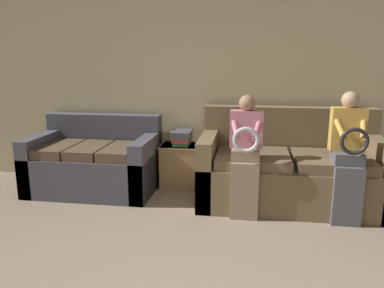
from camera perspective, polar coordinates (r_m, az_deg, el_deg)
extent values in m
cube|color=#C6B789|center=(4.61, 5.98, 9.42)|extent=(7.74, 0.06, 2.55)
cube|color=brown|center=(4.21, 14.60, -5.75)|extent=(1.93, 0.97, 0.46)
cube|color=brown|center=(4.46, 14.48, 1.99)|extent=(1.93, 0.20, 0.55)
cube|color=brown|center=(4.17, 2.49, -3.56)|extent=(0.16, 0.97, 0.74)
cube|color=brown|center=(4.36, 26.39, -4.18)|extent=(0.16, 0.97, 0.74)
cube|color=brown|center=(4.01, 9.23, -2.18)|extent=(0.76, 0.73, 0.11)
cube|color=brown|center=(4.10, 20.57, -2.51)|extent=(0.76, 0.73, 0.11)
cube|color=#4C4C56|center=(4.64, -14.58, -4.06)|extent=(1.45, 0.92, 0.46)
cube|color=#4C4C56|center=(4.86, -13.21, 2.06)|extent=(1.45, 0.20, 0.41)
cube|color=#4C4C56|center=(4.90, -21.59, -2.42)|extent=(0.16, 0.92, 0.66)
cube|color=#4C4C56|center=(4.40, -6.91, -3.26)|extent=(0.16, 0.92, 0.66)
cube|color=brown|center=(4.64, -19.53, -0.75)|extent=(0.35, 0.68, 0.11)
cube|color=brown|center=(4.48, -15.28, -0.93)|extent=(0.35, 0.68, 0.11)
cube|color=brown|center=(4.34, -10.74, -1.13)|extent=(0.35, 0.68, 0.11)
cube|color=gray|center=(3.71, 7.96, -7.11)|extent=(0.27, 0.10, 0.57)
cube|color=gray|center=(3.75, 8.15, -1.48)|extent=(0.27, 0.28, 0.11)
cube|color=#D17A8E|center=(3.76, 8.28, 2.31)|extent=(0.32, 0.14, 0.37)
sphere|color=#A37A5B|center=(3.73, 8.41, 6.19)|extent=(0.16, 0.16, 0.16)
torus|color=silver|center=(3.51, 8.20, 0.63)|extent=(0.25, 0.04, 0.25)
cylinder|color=#D17A8E|center=(3.63, 6.61, 2.41)|extent=(0.12, 0.31, 0.21)
cylinder|color=#D17A8E|center=(3.63, 9.93, 2.30)|extent=(0.12, 0.31, 0.21)
cube|color=#56565B|center=(3.83, 22.57, -7.38)|extent=(0.27, 0.10, 0.57)
cube|color=#56565B|center=(3.86, 22.52, -1.91)|extent=(0.27, 0.28, 0.11)
cube|color=gold|center=(3.88, 22.62, 2.11)|extent=(0.32, 0.14, 0.42)
sphere|color=tan|center=(3.84, 22.97, 6.21)|extent=(0.16, 0.16, 0.16)
torus|color=black|center=(3.63, 23.52, 0.36)|extent=(0.25, 0.04, 0.25)
cylinder|color=gold|center=(3.72, 21.58, 2.27)|extent=(0.11, 0.31, 0.23)
cylinder|color=gold|center=(3.77, 24.66, 2.13)|extent=(0.11, 0.31, 0.23)
cube|color=#9E7A51|center=(4.60, -1.57, -3.34)|extent=(0.48, 0.38, 0.53)
cube|color=tan|center=(4.53, -1.59, -0.24)|extent=(0.50, 0.40, 0.02)
cube|color=#3D8451|center=(4.53, -1.52, 0.18)|extent=(0.18, 0.28, 0.05)
cube|color=#BC3833|center=(4.52, -1.56, 0.74)|extent=(0.20, 0.31, 0.04)
cube|color=#4C4C56|center=(4.50, -1.60, 1.27)|extent=(0.22, 0.30, 0.05)
cube|color=#4C4C56|center=(4.49, -1.58, 1.80)|extent=(0.23, 0.31, 0.04)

